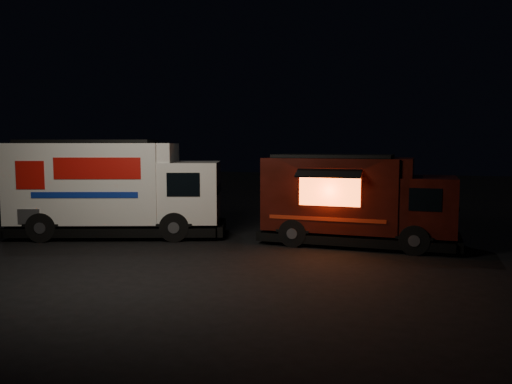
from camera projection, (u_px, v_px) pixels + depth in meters
name	position (u px, v px, depth m)	size (l,w,h in m)	color
ground	(228.00, 252.00, 14.66)	(80.00, 80.00, 0.00)	black
white_truck	(118.00, 188.00, 17.10)	(7.27, 2.48, 3.30)	silver
red_truck	(358.00, 200.00, 15.59)	(6.08, 2.24, 2.83)	#3D0F0B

